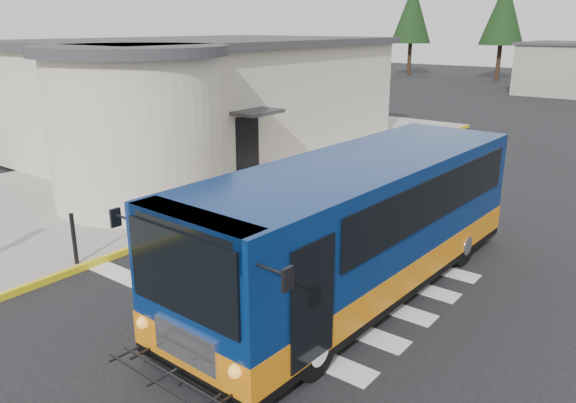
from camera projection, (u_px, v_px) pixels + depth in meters
The scene contains 8 objects.
ground at pixel (311, 264), 13.55m from camera, with size 140.00×140.00×0.00m, color black.
sidewalk at pixel (183, 172), 21.80m from camera, with size 10.00×34.00×0.15m, color gray.
curb_strip at pixel (282, 194), 18.91m from camera, with size 0.12×34.00×0.16m, color yellow.
station_building at pixel (201, 96), 24.32m from camera, with size 12.70×18.70×4.80m.
crosswalk at pixel (274, 269), 13.24m from camera, with size 8.00×5.35×0.01m.
transit_bus at pixel (358, 230), 11.81m from camera, with size 3.75×10.37×2.90m.
pedestrian_b at pixel (94, 187), 16.49m from camera, with size 0.80×0.62×1.65m, color black.
bollard at pixel (74, 239), 13.03m from camera, with size 0.10×0.10×1.25m, color black.
Camera 1 is at (7.19, -10.21, 5.51)m, focal length 35.00 mm.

